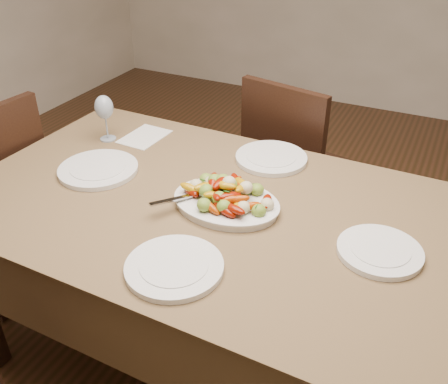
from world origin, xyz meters
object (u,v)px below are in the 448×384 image
object	(u,v)px
serving_platter	(226,204)
plate_far	(271,158)
plate_right	(380,251)
plate_left	(98,169)
dining_table	(224,292)
plate_near	(174,267)
wine_glass	(105,117)
chair_far	(300,168)

from	to	relation	value
serving_platter	plate_far	bearing A→B (deg)	88.00
plate_far	plate_right	bearing A→B (deg)	-38.82
plate_left	plate_right	world-z (taller)	same
dining_table	plate_near	bearing A→B (deg)	-87.91
serving_platter	plate_far	world-z (taller)	serving_platter
plate_near	wine_glass	bearing A→B (deg)	138.87
plate_left	plate_right	size ratio (longest dim) A/B	1.19
chair_far	plate_far	bearing A→B (deg)	105.35
dining_table	chair_far	distance (m)	0.87
wine_glass	plate_left	bearing A→B (deg)	-60.23
dining_table	chair_far	world-z (taller)	chair_far
serving_platter	plate_far	distance (m)	0.37
plate_left	plate_far	size ratio (longest dim) A/B	1.06
plate_right	serving_platter	bearing A→B (deg)	177.35
plate_left	plate_right	bearing A→B (deg)	-1.69
dining_table	serving_platter	xyz separation A→B (m)	(0.01, 0.01, 0.39)
chair_far	plate_right	size ratio (longest dim) A/B	3.86
dining_table	plate_left	bearing A→B (deg)	178.60
wine_glass	chair_far	bearing A→B (deg)	43.03
plate_right	plate_left	bearing A→B (deg)	178.31
plate_left	plate_near	distance (m)	0.65
plate_far	wine_glass	bearing A→B (deg)	-169.32
dining_table	plate_left	size ratio (longest dim) A/B	6.25
plate_near	chair_far	bearing A→B (deg)	90.90
serving_platter	plate_near	world-z (taller)	serving_platter
dining_table	serving_platter	size ratio (longest dim) A/B	5.22
plate_left	plate_far	xyz separation A→B (m)	(0.55, 0.37, 0.00)
chair_far	plate_left	bearing A→B (deg)	70.94
plate_right	plate_near	world-z (taller)	same
chair_far	serving_platter	xyz separation A→B (m)	(0.01, -0.86, 0.30)
serving_platter	wine_glass	world-z (taller)	wine_glass
serving_platter	plate_near	xyz separation A→B (m)	(0.01, -0.35, -0.00)
plate_far	serving_platter	bearing A→B (deg)	-92.00
chair_far	wine_glass	size ratio (longest dim) A/B	4.64
plate_left	dining_table	bearing A→B (deg)	-1.40
plate_far	plate_left	bearing A→B (deg)	-146.16
plate_right	plate_near	size ratio (longest dim) A/B	0.89
plate_right	wine_glass	distance (m)	1.21
plate_right	wine_glass	xyz separation A→B (m)	(-1.18, 0.27, 0.09)
dining_table	plate_left	distance (m)	0.66
chair_far	plate_right	world-z (taller)	chair_far
dining_table	plate_near	distance (m)	0.52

